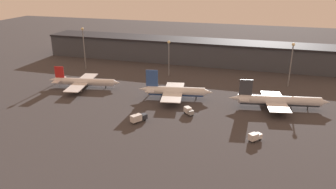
# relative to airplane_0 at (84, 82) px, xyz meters

# --- Properties ---
(ground) EXTENTS (600.00, 600.00, 0.00)m
(ground) POSITION_rel_airplane_0_xyz_m (43.53, -27.53, -3.31)
(ground) COLOR #383538
(terminal_building) EXTENTS (214.54, 23.72, 16.35)m
(terminal_building) POSITION_rel_airplane_0_xyz_m (43.53, 72.63, 4.92)
(terminal_building) COLOR #3D424C
(terminal_building) RESTS_ON ground
(airplane_0) EXTENTS (41.68, 34.39, 11.90)m
(airplane_0) POSITION_rel_airplane_0_xyz_m (0.00, 0.00, 0.00)
(airplane_0) COLOR silver
(airplane_0) RESTS_ON ground
(airplane_1) EXTENTS (38.47, 31.22, 14.97)m
(airplane_1) POSITION_rel_airplane_0_xyz_m (54.16, -2.30, 0.64)
(airplane_1) COLOR white
(airplane_1) RESTS_ON ground
(airplane_2) EXTENTS (47.03, 28.70, 13.94)m
(airplane_2) POSITION_rel_airplane_0_xyz_m (104.76, -0.94, 0.59)
(airplane_2) COLOR silver
(airplane_2) RESTS_ON ground
(service_vehicle_0) EXTENTS (5.58, 5.71, 3.24)m
(service_vehicle_0) POSITION_rel_airplane_0_xyz_m (65.42, -19.87, -1.51)
(service_vehicle_0) COLOR #9EA3A8
(service_vehicle_0) RESTS_ON ground
(service_vehicle_1) EXTENTS (5.41, 5.71, 3.28)m
(service_vehicle_1) POSITION_rel_airplane_0_xyz_m (95.73, -37.41, -1.49)
(service_vehicle_1) COLOR white
(service_vehicle_1) RESTS_ON ground
(service_vehicle_3) EXTENTS (6.25, 7.83, 3.58)m
(service_vehicle_3) POSITION_rel_airplane_0_xyz_m (46.32, -34.19, -1.32)
(service_vehicle_3) COLOR #282D38
(service_vehicle_3) RESTS_ON ground
(lamp_post_0) EXTENTS (1.80, 1.80, 27.67)m
(lamp_post_0) POSITION_rel_airplane_0_xyz_m (-19.31, 35.34, 14.05)
(lamp_post_0) COLOR slate
(lamp_post_0) RESTS_ON ground
(lamp_post_1) EXTENTS (1.80, 1.80, 22.38)m
(lamp_post_1) POSITION_rel_airplane_0_xyz_m (39.65, 35.34, 11.14)
(lamp_post_1) COLOR slate
(lamp_post_1) RESTS_ON ground
(lamp_post_2) EXTENTS (1.80, 1.80, 25.11)m
(lamp_post_2) POSITION_rel_airplane_0_xyz_m (111.02, 35.34, 12.66)
(lamp_post_2) COLOR slate
(lamp_post_2) RESTS_ON ground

